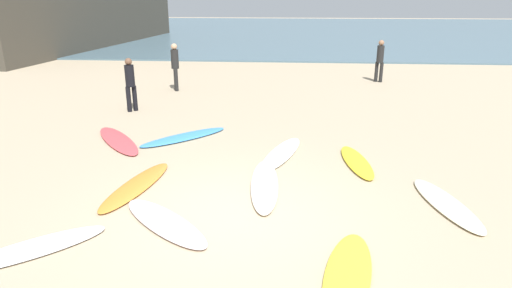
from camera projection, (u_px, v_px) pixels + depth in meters
The scene contains 15 objects.
ground_plane at pixel (235, 217), 7.24m from camera, with size 120.00×120.00×0.00m, color tan.
ocean_water at pixel (283, 30), 41.95m from camera, with size 120.00×40.00×0.08m, color slate.
surfboard_0 at pixel (357, 162), 9.48m from camera, with size 0.48×2.00×0.09m, color yellow.
surfboard_1 at pixel (446, 204), 7.60m from camera, with size 0.54×2.13×0.08m, color #F2E8BF.
surfboard_2 at pixel (32, 249), 6.28m from camera, with size 0.57×2.07×0.07m, color white.
surfboard_3 at pixel (184, 137), 11.11m from camera, with size 0.55×2.43×0.08m, color #4293E3.
surfboard_4 at pixel (136, 185), 8.33m from camera, with size 0.53×2.37×0.07m, color orange.
surfboard_5 at pixel (281, 153), 9.97m from camera, with size 0.53×2.34×0.09m, color white.
surfboard_6 at pixel (118, 140), 10.86m from camera, with size 0.58×2.57×0.08m, color #E54E54.
surfboard_7 at pixel (165, 222), 6.99m from camera, with size 0.57×2.13×0.08m, color silver.
surfboard_8 at pixel (348, 274), 5.72m from camera, with size 0.60×2.07×0.07m, color yellow.
surfboard_9 at pixel (265, 184), 8.36m from camera, with size 0.52×2.47×0.09m, color #EEDFC6.
beachgoer_near at pixel (380, 59), 17.83m from camera, with size 0.38×0.38×1.69m.
beachgoer_mid at pixel (130, 82), 13.39m from camera, with size 0.40×0.40×1.64m.
beachgoer_far at pixel (175, 65), 16.24m from camera, with size 0.36×0.36×1.74m.
Camera 1 is at (0.85, -6.40, 3.51)m, focal length 30.82 mm.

